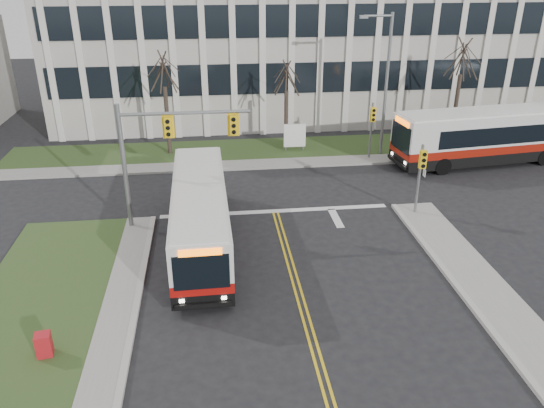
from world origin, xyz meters
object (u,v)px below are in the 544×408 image
at_px(streetlight, 384,78).
at_px(newspaper_box_red, 44,346).
at_px(bus_main, 200,217).
at_px(directory_sign, 295,136).
at_px(bus_cross, 492,137).

xyz_separation_m(streetlight, newspaper_box_red, (-17.00, -18.37, -4.72)).
bearing_deg(bus_main, newspaper_box_red, -126.47).
relative_size(streetlight, bus_main, 0.84).
xyz_separation_m(streetlight, bus_main, (-11.86, -11.20, -3.74)).
bearing_deg(directory_sign, bus_cross, -15.91).
distance_m(streetlight, bus_cross, 7.91).
xyz_separation_m(streetlight, directory_sign, (-5.53, 1.30, -4.02)).
relative_size(streetlight, directory_sign, 4.60).
bearing_deg(newspaper_box_red, directory_sign, 50.21).
relative_size(streetlight, newspaper_box_red, 9.68).
height_order(directory_sign, bus_main, bus_main).
xyz_separation_m(streetlight, bus_cross, (6.75, -2.20, -3.49)).
bearing_deg(newspaper_box_red, bus_cross, 24.71).
bearing_deg(bus_main, directory_sign, 62.30).
distance_m(directory_sign, bus_cross, 12.78).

